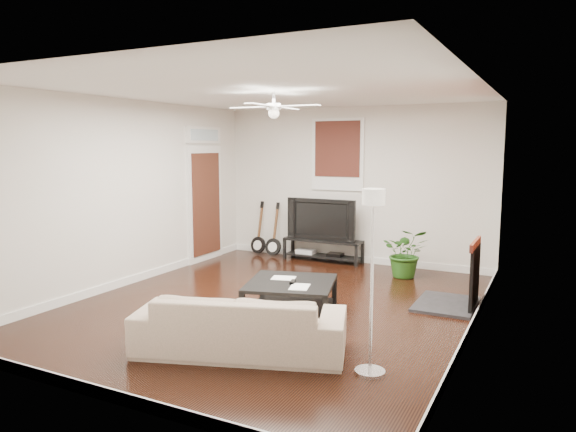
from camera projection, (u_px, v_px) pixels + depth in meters
name	position (u px, v px, depth m)	size (l,w,h in m)	color
room	(274.00, 201.00, 6.87)	(5.01, 6.01, 2.81)	black
brick_accent	(486.00, 202.00, 6.63)	(0.02, 2.20, 2.80)	brown
fireplace	(459.00, 273.00, 6.89)	(0.80, 1.10, 0.92)	black
window_back	(337.00, 155.00, 9.55)	(1.00, 0.06, 1.30)	#3E1311
door_left	(205.00, 193.00, 9.67)	(0.08, 1.00, 2.50)	white
tv_stand	(323.00, 250.00, 9.70)	(1.46, 0.39, 0.41)	black
tv	(324.00, 219.00, 9.64)	(1.31, 0.17, 0.75)	black
coffee_table	(291.00, 299.00, 6.58)	(1.04, 1.04, 0.44)	black
sofa	(241.00, 323.00, 5.41)	(2.13, 0.83, 0.62)	#C7AC95
floor_lamp	(372.00, 283.00, 4.81)	(0.29, 0.29, 1.74)	silver
potted_plant	(406.00, 253.00, 8.48)	(0.73, 0.63, 0.81)	#255919
guitar_left	(258.00, 228.00, 10.24)	(0.32, 0.23, 1.04)	black
guitar_right	(273.00, 230.00, 10.06)	(0.32, 0.23, 1.04)	black
ceiling_fan	(274.00, 107.00, 6.71)	(1.24, 1.24, 0.32)	white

